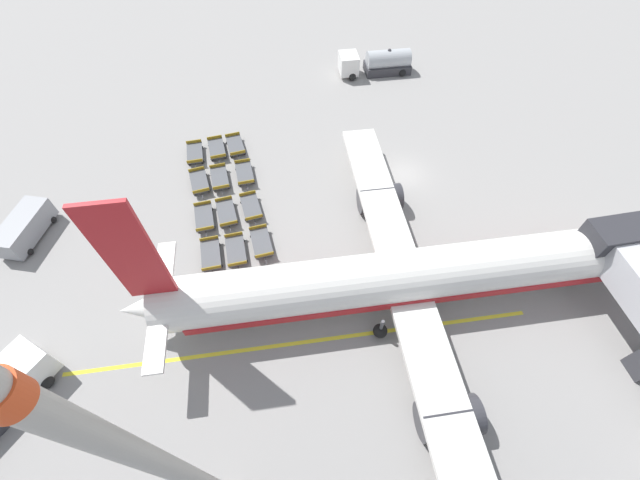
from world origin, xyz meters
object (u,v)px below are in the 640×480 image
object	(u,v)px
baggage_dolly_row_near_col_d	(211,255)
baggage_dolly_row_mid_a_col_c	(227,213)
fuel_tanker_primary	(379,63)
baggage_dolly_row_mid_b_col_a	(235,146)
baggage_dolly_row_near_col_a	(195,153)
baggage_dolly_row_mid_a_col_d	(236,251)
baggage_dolly_row_near_col_b	(199,182)
baggage_dolly_row_mid_b_col_d	(261,242)
baggage_dolly_row_near_col_c	(204,218)
baggage_dolly_row_mid_a_col_b	(220,178)
baggage_dolly_row_mid_b_col_b	(245,173)
baggage_dolly_row_mid_a_col_a	(217,149)
baggage_dolly_row_mid_b_col_c	(251,207)
service_van	(24,228)
airplane	(419,275)
apron_light_mast	(152,460)

from	to	relation	value
baggage_dolly_row_near_col_d	baggage_dolly_row_mid_a_col_c	distance (m)	4.63
baggage_dolly_row_near_col_d	fuel_tanker_primary	bearing A→B (deg)	136.23
baggage_dolly_row_mid_a_col_c	baggage_dolly_row_mid_b_col_a	world-z (taller)	same
baggage_dolly_row_near_col_a	baggage_dolly_row_mid_a_col_d	distance (m)	13.47
baggage_dolly_row_near_col_b	baggage_dolly_row_mid_b_col_d	xyz separation A→B (m)	(8.62, 4.67, 0.00)
fuel_tanker_primary	baggage_dolly_row_near_col_c	bearing A→B (deg)	-49.64
baggage_dolly_row_mid_a_col_b	baggage_dolly_row_mid_b_col_a	distance (m)	4.88
baggage_dolly_row_mid_a_col_d	baggage_dolly_row_mid_b_col_b	xyz separation A→B (m)	(-9.05, 1.90, 0.00)
baggage_dolly_row_mid_a_col_a	baggage_dolly_row_mid_b_col_b	world-z (taller)	same
baggage_dolly_row_near_col_a	baggage_dolly_row_mid_b_col_c	world-z (taller)	same
baggage_dolly_row_near_col_d	baggage_dolly_row_mid_b_col_a	distance (m)	13.79
fuel_tanker_primary	baggage_dolly_row_mid_a_col_d	xyz separation A→B (m)	(23.88, -20.72, -0.76)
service_van	baggage_dolly_row_mid_b_col_b	xyz separation A→B (m)	(-2.86, 19.02, -0.70)
baggage_dolly_row_near_col_b	baggage_dolly_row_mid_b_col_b	distance (m)	4.37
airplane	baggage_dolly_row_mid_a_col_c	bearing A→B (deg)	-131.33
fuel_tanker_primary	baggage_dolly_row_mid_b_col_a	distance (m)	21.89
baggage_dolly_row_near_col_c	baggage_dolly_row_mid_b_col_a	world-z (taller)	same
baggage_dolly_row_mid_b_col_a	baggage_dolly_row_mid_b_col_d	world-z (taller)	same
baggage_dolly_row_mid_a_col_a	baggage_dolly_row_mid_a_col_d	xyz separation A→B (m)	(13.36, 0.42, 0.00)
service_van	baggage_dolly_row_near_col_c	bearing A→B (deg)	82.69
baggage_dolly_row_mid_a_col_a	baggage_dolly_row_mid_a_col_b	distance (m)	4.39
baggage_dolly_row_mid_b_col_d	baggage_dolly_row_near_col_b	bearing A→B (deg)	-151.52
baggage_dolly_row_mid_a_col_a	baggage_dolly_row_near_col_b	bearing A→B (deg)	-24.88
baggage_dolly_row_mid_b_col_b	baggage_dolly_row_mid_b_col_c	size ratio (longest dim) A/B	0.99
baggage_dolly_row_mid_a_col_c	baggage_dolly_row_mid_a_col_b	bearing A→B (deg)	-177.58
baggage_dolly_row_mid_a_col_b	baggage_dolly_row_mid_a_col_c	bearing A→B (deg)	2.42
baggage_dolly_row_mid_b_col_c	baggage_dolly_row_mid_a_col_a	bearing A→B (deg)	-165.27
baggage_dolly_row_near_col_c	baggage_dolly_row_near_col_b	bearing A→B (deg)	-178.17
baggage_dolly_row_near_col_d	baggage_dolly_row_mid_a_col_a	distance (m)	13.38
airplane	baggage_dolly_row_near_col_b	world-z (taller)	airplane
service_van	baggage_dolly_row_mid_b_col_c	bearing A→B (deg)	84.98
baggage_dolly_row_near_col_a	baggage_dolly_row_mid_a_col_c	world-z (taller)	same
fuel_tanker_primary	apron_light_mast	world-z (taller)	apron_light_mast
service_van	baggage_dolly_row_near_col_d	distance (m)	16.26
baggage_dolly_row_mid_a_col_b	baggage_dolly_row_mid_a_col_c	distance (m)	4.60
baggage_dolly_row_near_col_b	baggage_dolly_row_mid_a_col_a	distance (m)	4.87
baggage_dolly_row_near_col_d	baggage_dolly_row_mid_b_col_a	xyz separation A→B (m)	(-13.32, 3.58, 0.00)
baggage_dolly_row_near_col_d	baggage_dolly_row_mid_a_col_c	xyz separation A→B (m)	(-4.29, 1.74, 0.00)
fuel_tanker_primary	service_van	bearing A→B (deg)	-64.95
baggage_dolly_row_near_col_c	baggage_dolly_row_near_col_a	bearing A→B (deg)	-177.83
airplane	apron_light_mast	world-z (taller)	apron_light_mast
baggage_dolly_row_near_col_b	baggage_dolly_row_mid_b_col_d	world-z (taller)	same
service_van	baggage_dolly_row_mid_a_col_c	distance (m)	16.91
baggage_dolly_row_mid_b_col_d	apron_light_mast	xyz separation A→B (m)	(17.54, -4.18, 14.04)
baggage_dolly_row_mid_a_col_a	baggage_dolly_row_near_col_a	bearing A→B (deg)	-86.02
baggage_dolly_row_near_col_b	baggage_dolly_row_mid_b_col_d	size ratio (longest dim) A/B	1.01
service_van	baggage_dolly_row_near_col_c	world-z (taller)	service_van
service_van	baggage_dolly_row_mid_a_col_d	size ratio (longest dim) A/B	1.53
service_van	apron_light_mast	bearing A→B (deg)	32.91
fuel_tanker_primary	baggage_dolly_row_near_col_d	xyz separation A→B (m)	(23.79, -22.79, -0.76)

